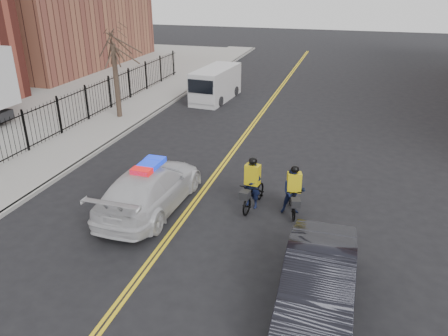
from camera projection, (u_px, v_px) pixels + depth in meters
ground at (178, 225)px, 14.40m from camera, size 120.00×120.00×0.00m
center_line_left at (237, 143)px, 21.44m from camera, size 0.10×60.00×0.01m
center_line_right at (240, 143)px, 21.40m from camera, size 0.10×60.00×0.01m
sidewalk at (103, 128)px, 23.33m from camera, size 3.00×60.00×0.15m
curb at (129, 131)px, 22.94m from camera, size 0.20×60.00×0.15m
iron_fence at (77, 109)px, 23.34m from camera, size 0.12×28.00×2.00m
street_tree at (114, 56)px, 23.71m from camera, size 3.20×3.20×4.80m
police_cruiser at (150, 188)px, 15.17m from camera, size 2.29×5.40×1.72m
dark_sedan at (318, 283)px, 10.48m from camera, size 1.69×4.76×1.57m
cargo_van at (215, 85)px, 28.54m from camera, size 2.23×5.10×2.08m
cyclist_near at (252, 190)px, 15.29m from camera, size 0.94×2.01×1.90m
cyclist_far at (293, 195)px, 14.85m from camera, size 0.93×1.83×1.79m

